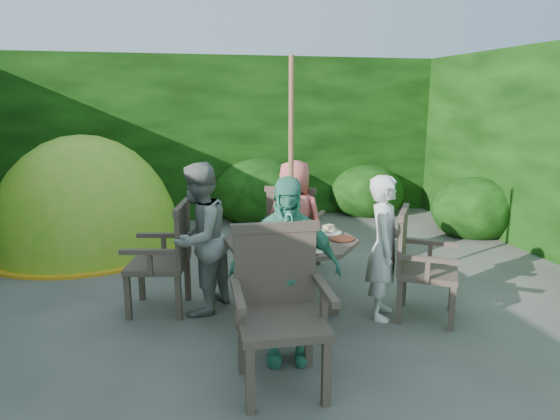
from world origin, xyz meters
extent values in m
plane|color=#4E4B45|center=(0.00, 0.00, 0.00)|extent=(60.00, 60.00, 0.00)
cube|color=black|center=(0.00, 4.00, 1.25)|extent=(9.00, 1.00, 2.50)
cylinder|color=#3F3229|center=(0.18, -0.18, 0.32)|extent=(0.11, 0.11, 0.65)
cube|color=#3F3229|center=(0.18, -0.18, 0.03)|extent=(0.84, 0.34, 0.06)
cube|color=#3F3229|center=(0.18, -0.18, 0.03)|extent=(0.34, 0.84, 0.06)
cylinder|color=#3F3229|center=(0.18, -0.18, 0.66)|extent=(1.47, 1.47, 0.04)
cylinder|color=#46A31C|center=(-0.07, -0.28, 0.69)|extent=(0.27, 0.27, 0.00)
cylinder|color=#46A31C|center=(0.33, -0.41, 0.69)|extent=(0.27, 0.27, 0.00)
cylinder|color=#46A31C|center=(0.04, 0.04, 0.69)|extent=(0.27, 0.27, 0.00)
cylinder|color=#46A31C|center=(0.43, -0.08, 0.69)|extent=(0.27, 0.27, 0.00)
cylinder|color=#46A31C|center=(0.18, -0.18, 0.69)|extent=(0.27, 0.27, 0.00)
cylinder|color=white|center=(0.56, -0.10, 0.69)|extent=(0.24, 0.24, 0.01)
cylinder|color=white|center=(0.10, 0.19, 0.69)|extent=(0.24, 0.24, 0.01)
cylinder|color=white|center=(-0.19, -0.26, 0.69)|extent=(0.24, 0.24, 0.01)
cylinder|color=white|center=(0.27, -0.55, 0.69)|extent=(0.24, 0.24, 0.01)
cylinder|color=#AC2F0B|center=(0.60, -0.31, 0.69)|extent=(0.21, 0.21, 0.01)
cylinder|color=#AC2F0B|center=(0.44, 0.18, 0.69)|extent=(0.21, 0.21, 0.01)
cylinder|color=#AC2F0B|center=(-0.08, 0.17, 0.69)|extent=(0.21, 0.21, 0.01)
cylinder|color=#AC2F0B|center=(-0.23, -0.32, 0.69)|extent=(0.21, 0.21, 0.01)
cylinder|color=#AC2F0B|center=(0.19, -0.62, 0.69)|extent=(0.21, 0.21, 0.01)
cylinder|color=#5FB746|center=(0.40, -0.20, 0.72)|extent=(0.17, 0.17, 0.06)
cylinder|color=brown|center=(0.18, -0.18, 1.10)|extent=(0.06, 0.06, 2.20)
cube|color=#3F3229|center=(1.31, -0.53, 0.41)|extent=(0.67, 0.67, 0.05)
cube|color=#3F3229|center=(1.38, -0.82, 0.20)|extent=(0.07, 0.07, 0.40)
cube|color=#3F3229|center=(1.60, -0.46, 0.20)|extent=(0.07, 0.07, 0.40)
cube|color=#3F3229|center=(1.02, -0.60, 0.20)|extent=(0.07, 0.07, 0.40)
cube|color=#3F3229|center=(1.24, -0.24, 0.20)|extent=(0.07, 0.07, 0.40)
cube|color=#3F3229|center=(1.12, -0.41, 0.67)|extent=(0.30, 0.44, 0.48)
cube|color=#3F3229|center=(1.18, -0.74, 0.60)|extent=(0.43, 0.29, 0.04)
cube|color=#3F3229|center=(1.44, -0.32, 0.60)|extent=(0.43, 0.29, 0.04)
cube|color=#3F3229|center=(-0.94, 0.17, 0.42)|extent=(0.60, 0.61, 0.05)
cube|color=#3F3229|center=(-1.10, 0.43, 0.21)|extent=(0.06, 0.06, 0.41)
cube|color=#3F3229|center=(-1.20, 0.01, 0.21)|extent=(0.06, 0.06, 0.41)
cube|color=#3F3229|center=(-0.68, 0.33, 0.21)|extent=(0.06, 0.06, 0.41)
cube|color=#3F3229|center=(-0.78, -0.09, 0.21)|extent=(0.06, 0.06, 0.41)
cube|color=#3F3229|center=(-0.71, 0.11, 0.69)|extent=(0.16, 0.51, 0.49)
cube|color=#3F3229|center=(-0.88, 0.42, 0.62)|extent=(0.49, 0.16, 0.04)
cube|color=#3F3229|center=(-1.00, -0.08, 0.62)|extent=(0.49, 0.16, 0.04)
cube|color=#3F3229|center=(0.53, 0.95, 0.42)|extent=(0.68, 0.68, 0.05)
cube|color=#3F3229|center=(0.83, 1.03, 0.20)|extent=(0.07, 0.07, 0.41)
cube|color=#3F3229|center=(0.45, 1.24, 0.20)|extent=(0.07, 0.07, 0.41)
cube|color=#3F3229|center=(0.61, 0.65, 0.20)|extent=(0.07, 0.07, 0.41)
cube|color=#3F3229|center=(0.24, 0.87, 0.20)|extent=(0.07, 0.07, 0.41)
cube|color=#3F3229|center=(0.42, 0.74, 0.68)|extent=(0.46, 0.29, 0.49)
cube|color=#3F3229|center=(0.75, 0.82, 0.61)|extent=(0.28, 0.45, 0.04)
cube|color=#3F3229|center=(0.31, 1.07, 0.61)|extent=(0.28, 0.45, 0.04)
cube|color=#3F3229|center=(-0.16, -1.31, 0.46)|extent=(0.58, 0.56, 0.05)
cube|color=#3F3229|center=(-0.41, -1.53, 0.22)|extent=(0.06, 0.06, 0.45)
cube|color=#3F3229|center=(0.06, -1.56, 0.22)|extent=(0.06, 0.06, 0.45)
cube|color=#3F3229|center=(-0.39, -1.06, 0.22)|extent=(0.06, 0.06, 0.45)
cube|color=#3F3229|center=(0.08, -1.09, 0.22)|extent=(0.06, 0.06, 0.45)
cube|color=#3F3229|center=(-0.15, -1.05, 0.75)|extent=(0.56, 0.07, 0.53)
cube|color=#3F3229|center=(-0.44, -1.29, 0.67)|extent=(0.08, 0.54, 0.04)
cube|color=#3F3229|center=(0.11, -1.32, 0.67)|extent=(0.08, 0.54, 0.04)
imported|color=white|center=(0.95, -0.42, 0.62)|extent=(0.47, 0.54, 1.25)
imported|color=gray|center=(-0.58, 0.06, 0.67)|extent=(0.79, 0.82, 1.33)
imported|color=#E4625E|center=(0.42, 0.58, 0.63)|extent=(0.74, 0.68, 1.27)
imported|color=#48A886|center=(-0.05, -0.94, 0.68)|extent=(0.84, 0.45, 1.35)
ellipsoid|color=#75C125|center=(-1.84, 2.40, 0.00)|extent=(2.96, 2.96, 2.86)
ellipsoid|color=black|center=(-2.09, 1.63, 0.00)|extent=(0.90, 0.65, 0.98)
cylinder|color=#F9A41A|center=(-1.84, 2.40, 0.02)|extent=(2.50, 2.50, 0.03)
camera|label=1|loc=(-0.85, -4.18, 1.86)|focal=32.00mm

